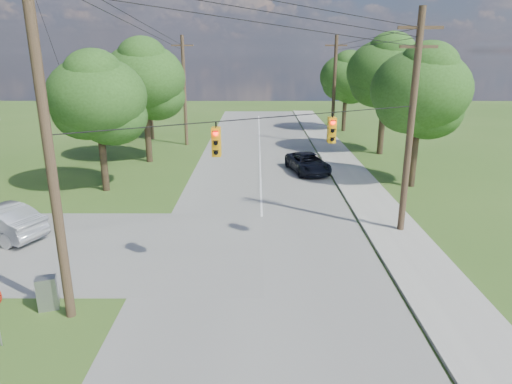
{
  "coord_description": "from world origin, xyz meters",
  "views": [
    {
      "loc": [
        1.73,
        -13.18,
        8.62
      ],
      "look_at": [
        1.7,
        5.0,
        2.99
      ],
      "focal_mm": 32.0,
      "sensor_mm": 36.0,
      "label": 1
    }
  ],
  "objects_px": {
    "pole_ne": "(411,122)",
    "pole_north_w": "(184,90)",
    "car_main_north": "(308,163)",
    "pole_sw": "(46,134)",
    "control_cabinet": "(47,293)",
    "pole_north_e": "(334,90)"
  },
  "relations": [
    {
      "from": "pole_ne",
      "to": "pole_north_w",
      "type": "xyz_separation_m",
      "value": [
        -13.9,
        22.0,
        -0.34
      ]
    },
    {
      "from": "pole_ne",
      "to": "car_main_north",
      "type": "distance_m",
      "value": 12.94
    },
    {
      "from": "car_main_north",
      "to": "pole_ne",
      "type": "bearing_deg",
      "value": -86.66
    },
    {
      "from": "pole_ne",
      "to": "pole_sw",
      "type": "bearing_deg",
      "value": -150.62
    },
    {
      "from": "car_main_north",
      "to": "control_cabinet",
      "type": "height_order",
      "value": "car_main_north"
    },
    {
      "from": "pole_ne",
      "to": "pole_north_w",
      "type": "height_order",
      "value": "pole_ne"
    },
    {
      "from": "pole_sw",
      "to": "pole_north_w",
      "type": "distance_m",
      "value": 29.62
    },
    {
      "from": "pole_sw",
      "to": "car_main_north",
      "type": "height_order",
      "value": "pole_sw"
    },
    {
      "from": "pole_sw",
      "to": "car_main_north",
      "type": "bearing_deg",
      "value": 62.2
    },
    {
      "from": "pole_north_e",
      "to": "pole_north_w",
      "type": "height_order",
      "value": "same"
    },
    {
      "from": "pole_ne",
      "to": "pole_north_e",
      "type": "height_order",
      "value": "pole_ne"
    },
    {
      "from": "pole_north_e",
      "to": "control_cabinet",
      "type": "relative_size",
      "value": 8.37
    },
    {
      "from": "car_main_north",
      "to": "pole_sw",
      "type": "bearing_deg",
      "value": -130.86
    },
    {
      "from": "pole_sw",
      "to": "pole_north_w",
      "type": "height_order",
      "value": "pole_sw"
    },
    {
      "from": "pole_ne",
      "to": "pole_north_e",
      "type": "bearing_deg",
      "value": 90.0
    },
    {
      "from": "pole_sw",
      "to": "pole_north_e",
      "type": "xyz_separation_m",
      "value": [
        13.5,
        29.6,
        -1.1
      ]
    },
    {
      "from": "pole_ne",
      "to": "pole_north_e",
      "type": "relative_size",
      "value": 1.05
    },
    {
      "from": "pole_sw",
      "to": "pole_ne",
      "type": "relative_size",
      "value": 1.14
    },
    {
      "from": "pole_ne",
      "to": "control_cabinet",
      "type": "xyz_separation_m",
      "value": [
        -14.44,
        -7.15,
        -4.87
      ]
    },
    {
      "from": "pole_north_e",
      "to": "control_cabinet",
      "type": "height_order",
      "value": "pole_north_e"
    },
    {
      "from": "pole_north_e",
      "to": "car_main_north",
      "type": "bearing_deg",
      "value": -108.03
    },
    {
      "from": "pole_sw",
      "to": "pole_ne",
      "type": "xyz_separation_m",
      "value": [
        13.5,
        7.6,
        -0.76
      ]
    }
  ]
}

